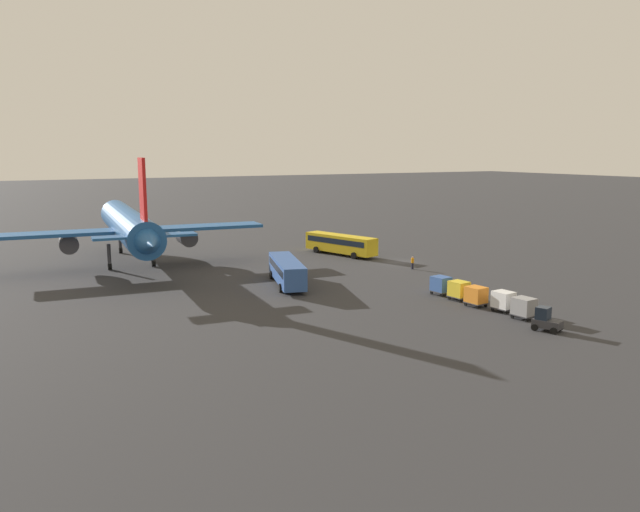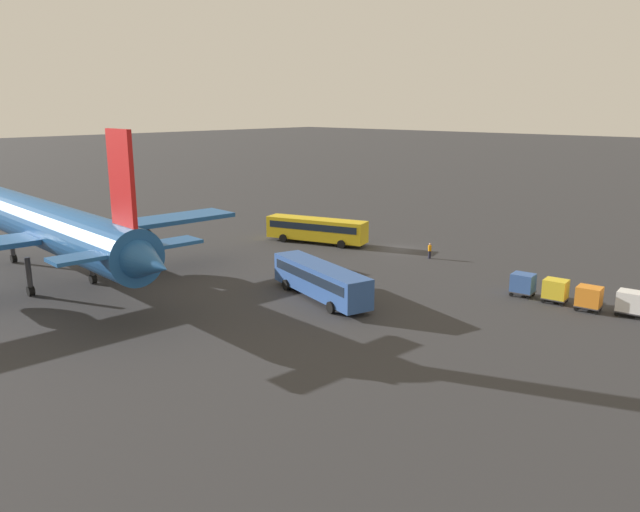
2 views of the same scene
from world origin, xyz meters
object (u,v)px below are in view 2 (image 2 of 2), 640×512
Objects in this scene: cargo_cart_orange at (589,297)px; cargo_cart_blue at (523,283)px; worker_person at (430,251)px; cargo_cart_yellow at (556,289)px; shuttle_bus_far at (320,279)px; shuttle_bus_near at (316,228)px; airplane at (52,228)px; cargo_cart_white at (630,302)px.

cargo_cart_orange and cargo_cart_blue have the same top height.
cargo_cart_yellow is (-16.79, 6.31, 0.32)m from worker_person.
shuttle_bus_far is 7.27× the size of worker_person.
shuttle_bus_near is 5.99× the size of cargo_cart_blue.
shuttle_bus_far is at bearing -141.44° from airplane.
cargo_cart_yellow is at bearing 159.40° from worker_person.
shuttle_bus_far is at bearing 44.96° from cargo_cart_blue.
worker_person is at bearing -24.70° from cargo_cart_blue.
shuttle_bus_near is (-4.89, -30.44, -3.79)m from airplane.
worker_person is at bearing 173.69° from shuttle_bus_near.
airplane is 19.52× the size of cargo_cart_orange.
airplane is at bearing 50.02° from shuttle_bus_far.
airplane reaches higher than worker_person.
cargo_cart_yellow is (-15.71, -12.84, -0.64)m from shuttle_bus_far.
cargo_cart_white is (-37.31, 2.94, -0.65)m from shuttle_bus_near.
cargo_cart_white is 5.88m from cargo_cart_yellow.
airplane is 47.65m from cargo_cart_orange.
shuttle_bus_near is 22.78m from shuttle_bus_far.
airplane reaches higher than cargo_cart_orange.
shuttle_bus_far is (-15.76, 16.44, -0.01)m from shuttle_bus_near.
cargo_cart_orange is at bearing -141.47° from airplane.
cargo_cart_yellow is (2.92, -0.25, 0.00)m from cargo_cart_orange.
shuttle_bus_far reaches higher than cargo_cart_white.
cargo_cart_yellow is at bearing 156.71° from shuttle_bus_near.
worker_person is 0.80× the size of cargo_cart_yellow.
cargo_cart_yellow is 2.92m from cargo_cart_blue.
shuttle_bus_near is at bearing 10.45° from worker_person.
cargo_cart_blue is at bearing 155.30° from worker_person.
cargo_cart_orange is (-34.39, 3.85, -0.65)m from shuttle_bus_near.
shuttle_bus_far is 25.44m from cargo_cart_white.
cargo_cart_blue is at bearing 1.34° from cargo_cart_yellow.
cargo_cart_orange is at bearing 156.85° from shuttle_bus_near.
shuttle_bus_far is at bearing 93.21° from worker_person.
airplane is 38.79m from worker_person.
cargo_cart_orange is 1.00× the size of cargo_cart_blue.
worker_person is at bearing -116.13° from airplane.
shuttle_bus_far is 5.84× the size of cargo_cart_yellow.
shuttle_bus_far is 18.09m from cargo_cart_blue.
cargo_cart_orange is 2.93m from cargo_cart_yellow.
shuttle_bus_near is at bearing -4.51° from cargo_cart_white.
cargo_cart_white is 1.00× the size of cargo_cart_yellow.
cargo_cart_yellow is at bearing -4.91° from cargo_cart_orange.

